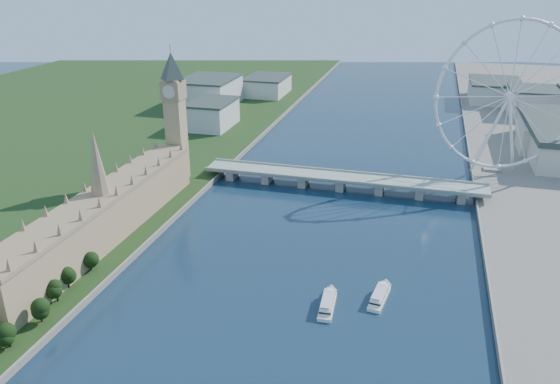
% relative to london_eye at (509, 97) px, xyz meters
% --- Properties ---
extents(parliament_range, '(24.00, 200.00, 70.00)m').
position_rel_london_eye_xyz_m(parliament_range, '(-247.98, -185.08, -49.04)').
color(parliament_range, tan).
rests_on(parliament_range, ground).
extents(big_ben, '(20.02, 20.02, 110.00)m').
position_rel_london_eye_xyz_m(big_ben, '(-247.98, -77.08, -0.95)').
color(big_ben, tan).
rests_on(big_ben, ground).
extents(westminster_bridge, '(220.00, 22.00, 9.50)m').
position_rel_london_eye_xyz_m(westminster_bridge, '(-119.98, -55.08, -60.89)').
color(westminster_bridge, gray).
rests_on(westminster_bridge, ground).
extents(london_eye, '(113.60, 39.12, 124.30)m').
position_rel_london_eye_xyz_m(london_eye, '(0.00, 0.00, 0.00)').
color(london_eye, silver).
rests_on(london_eye, ground).
extents(county_hall, '(54.00, 144.00, 35.00)m').
position_rel_london_eye_xyz_m(county_hall, '(55.02, 74.92, -67.52)').
color(county_hall, beige).
rests_on(county_hall, ground).
extents(city_skyline, '(505.00, 280.00, 32.00)m').
position_rel_london_eye_xyz_m(city_skyline, '(-80.75, 205.00, -50.56)').
color(city_skyline, beige).
rests_on(city_skyline, ground).
extents(tour_boat_near, '(8.89, 29.04, 6.33)m').
position_rel_london_eye_xyz_m(tour_boat_near, '(-100.21, -219.55, -67.52)').
color(tour_boat_near, silver).
rests_on(tour_boat_near, ground).
extents(tour_boat_far, '(11.00, 28.66, 6.15)m').
position_rel_london_eye_xyz_m(tour_boat_far, '(-75.38, -205.33, -67.52)').
color(tour_boat_far, white).
rests_on(tour_boat_far, ground).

